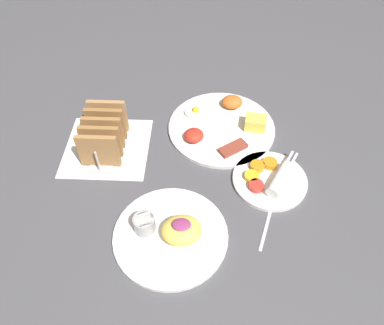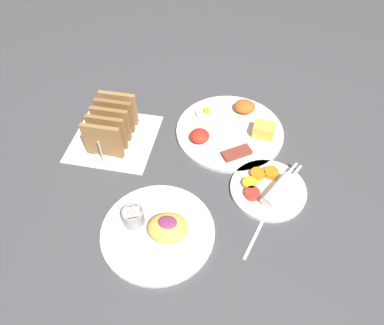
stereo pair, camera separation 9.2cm
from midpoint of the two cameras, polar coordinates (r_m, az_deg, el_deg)
name	(u,v)px [view 2 (the right image)]	position (r m, az deg, el deg)	size (l,w,h in m)	color
ground_plane	(184,178)	(0.93, 1.64, -2.52)	(3.00, 3.00, 0.00)	#47474C
napkin_flat	(114,138)	(1.03, -9.26, 3.53)	(0.22, 0.22, 0.00)	white
plate_breakfast	(231,129)	(1.04, 8.49, 4.91)	(0.29, 0.29, 0.05)	white
plate_condiments	(269,189)	(0.92, 14.43, -4.05)	(0.18, 0.18, 0.04)	white
plate_foreground	(158,229)	(0.83, -2.03, -10.32)	(0.25, 0.25, 0.06)	white
toast_rack	(111,125)	(1.00, -9.61, 5.54)	(0.10, 0.18, 0.10)	#B7B7BC
teaspoon	(260,227)	(0.87, 13.32, -9.77)	(0.05, 0.12, 0.01)	silver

